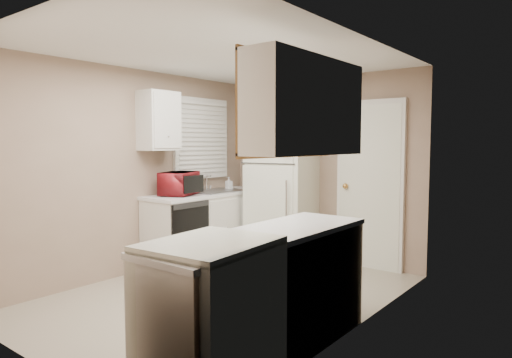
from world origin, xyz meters
The scene contains 19 objects.
floor centered at (0.00, 0.00, 0.00)m, with size 3.80×3.80×0.00m, color #BCAF98.
ceiling centered at (0.00, 0.00, 2.40)m, with size 3.80×3.80×0.00m, color white.
wall_left centered at (-1.40, 0.00, 1.20)m, with size 3.80×3.80×0.00m, color gray.
wall_right centered at (1.40, 0.00, 1.20)m, with size 3.80×3.80×0.00m, color gray.
wall_back centered at (0.00, 1.90, 1.20)m, with size 2.80×2.80×0.00m, color gray.
wall_front centered at (0.00, -1.90, 1.20)m, with size 2.80×2.80×0.00m, color gray.
left_counter centered at (-1.10, 0.90, 0.45)m, with size 0.60×1.80×0.90m, color silver.
dishwasher centered at (-0.81, 0.30, 0.49)m, with size 0.03×0.58×0.72m, color black.
sink centered at (-1.10, 1.05, 0.86)m, with size 0.54×0.74×0.16m, color gray.
microwave centered at (-1.15, 0.44, 1.05)m, with size 0.28×0.51×0.34m, color maroon.
soap_bottle centered at (-1.15, 1.36, 1.00)m, with size 0.08×0.08×0.17m, color white.
window_blinds centered at (-1.36, 1.05, 1.60)m, with size 0.10×0.98×1.08m, color silver.
upper_cabinet_left centered at (-1.25, 0.22, 1.80)m, with size 0.30×0.45×0.70m, color silver.
refrigerator centered at (-0.37, 1.58, 0.93)m, with size 0.77×0.74×1.86m, color silver.
cabinet_over_fridge centered at (-0.40, 1.75, 2.00)m, with size 0.70×0.30×0.40m, color silver.
interior_door centered at (0.70, 1.86, 1.02)m, with size 0.86×0.06×2.08m, color silver.
right_counter centered at (1.10, -0.80, 0.45)m, with size 0.60×2.00×0.90m, color silver.
stove centered at (1.12, -1.38, 0.48)m, with size 0.63×0.78×0.95m, color silver.
upper_cabinet_right centered at (1.25, -0.50, 1.80)m, with size 0.30×1.20×0.70m, color silver.
Camera 1 is at (3.02, -3.37, 1.53)m, focal length 32.00 mm.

